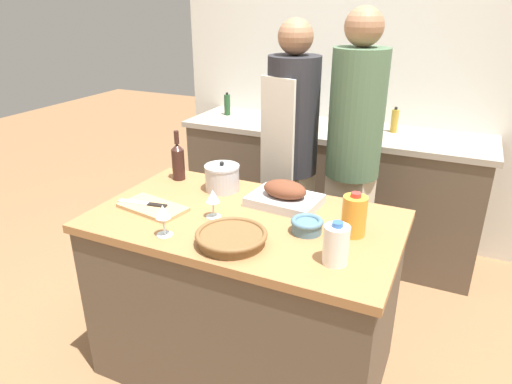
# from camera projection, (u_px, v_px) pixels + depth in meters

# --- Properties ---
(ground_plane) EXTENTS (12.00, 12.00, 0.00)m
(ground_plane) POSITION_uv_depth(u_px,v_px,m) (246.00, 362.00, 2.45)
(ground_plane) COLOR #8E6642
(kitchen_island) EXTENTS (1.41, 0.83, 0.87)m
(kitchen_island) POSITION_uv_depth(u_px,v_px,m) (246.00, 295.00, 2.28)
(kitchen_island) COLOR brown
(kitchen_island) RESTS_ON ground_plane
(back_counter) EXTENTS (2.18, 0.60, 0.94)m
(back_counter) POSITION_uv_depth(u_px,v_px,m) (329.00, 188.00, 3.46)
(back_counter) COLOR brown
(back_counter) RESTS_ON ground_plane
(back_wall) EXTENTS (2.68, 0.10, 2.55)m
(back_wall) POSITION_uv_depth(u_px,v_px,m) (349.00, 74.00, 3.43)
(back_wall) COLOR silver
(back_wall) RESTS_ON ground_plane
(roasting_pan) EXTENTS (0.35, 0.27, 0.12)m
(roasting_pan) POSITION_uv_depth(u_px,v_px,m) (285.00, 196.00, 2.22)
(roasting_pan) COLOR #BCBCC1
(roasting_pan) RESTS_ON kitchen_island
(wicker_basket) EXTENTS (0.30, 0.30, 0.05)m
(wicker_basket) POSITION_uv_depth(u_px,v_px,m) (231.00, 237.00, 1.87)
(wicker_basket) COLOR brown
(wicker_basket) RESTS_ON kitchen_island
(cutting_board) EXTENTS (0.35, 0.23, 0.02)m
(cutting_board) POSITION_uv_depth(u_px,v_px,m) (153.00, 207.00, 2.19)
(cutting_board) COLOR tan
(cutting_board) RESTS_ON kitchen_island
(stock_pot) EXTENTS (0.18, 0.18, 0.16)m
(stock_pot) POSITION_uv_depth(u_px,v_px,m) (222.00, 178.00, 2.38)
(stock_pot) COLOR #B7B7BC
(stock_pot) RESTS_ON kitchen_island
(mixing_bowl) EXTENTS (0.14, 0.14, 0.06)m
(mixing_bowl) POSITION_uv_depth(u_px,v_px,m) (307.00, 225.00, 1.96)
(mixing_bowl) COLOR slate
(mixing_bowl) RESTS_ON kitchen_island
(juice_jug) EXTENTS (0.10, 0.10, 0.19)m
(juice_jug) POSITION_uv_depth(u_px,v_px,m) (354.00, 216.00, 1.92)
(juice_jug) COLOR orange
(juice_jug) RESTS_ON kitchen_island
(milk_jug) EXTENTS (0.10, 0.10, 0.17)m
(milk_jug) POSITION_uv_depth(u_px,v_px,m) (336.00, 244.00, 1.72)
(milk_jug) COLOR white
(milk_jug) RESTS_ON kitchen_island
(wine_bottle_green) EXTENTS (0.07, 0.07, 0.28)m
(wine_bottle_green) POSITION_uv_depth(u_px,v_px,m) (178.00, 161.00, 2.51)
(wine_bottle_green) COLOR #381E19
(wine_bottle_green) RESTS_ON kitchen_island
(wine_glass_left) EXTENTS (0.07, 0.07, 0.14)m
(wine_glass_left) POSITION_uv_depth(u_px,v_px,m) (213.00, 198.00, 2.07)
(wine_glass_left) COLOR silver
(wine_glass_left) RESTS_ON kitchen_island
(wine_glass_right) EXTENTS (0.07, 0.07, 0.14)m
(wine_glass_right) POSITION_uv_depth(u_px,v_px,m) (163.00, 213.00, 1.91)
(wine_glass_right) COLOR silver
(wine_glass_right) RESTS_ON kitchen_island
(knife_chef) EXTENTS (0.25, 0.07, 0.01)m
(knife_chef) POSITION_uv_depth(u_px,v_px,m) (144.00, 203.00, 2.20)
(knife_chef) COLOR #B7B7BC
(knife_chef) RESTS_ON cutting_board
(stand_mixer) EXTENTS (0.18, 0.14, 0.29)m
(stand_mixer) POSITION_uv_depth(u_px,v_px,m) (297.00, 107.00, 3.36)
(stand_mixer) COLOR #333842
(stand_mixer) RESTS_ON back_counter
(condiment_bottle_tall) EXTENTS (0.05, 0.05, 0.18)m
(condiment_bottle_tall) POSITION_uv_depth(u_px,v_px,m) (227.00, 105.00, 3.62)
(condiment_bottle_tall) COLOR #234C28
(condiment_bottle_tall) RESTS_ON back_counter
(condiment_bottle_short) EXTENTS (0.05, 0.05, 0.18)m
(condiment_bottle_short) POSITION_uv_depth(u_px,v_px,m) (395.00, 121.00, 3.15)
(condiment_bottle_short) COLOR #B28E2D
(condiment_bottle_short) RESTS_ON back_counter
(person_cook_aproned) EXTENTS (0.31, 0.33, 1.71)m
(person_cook_aproned) POSITION_uv_depth(u_px,v_px,m) (292.00, 150.00, 2.74)
(person_cook_aproned) COLOR beige
(person_cook_aproned) RESTS_ON ground_plane
(person_cook_guest) EXTENTS (0.31, 0.31, 1.77)m
(person_cook_guest) POSITION_uv_depth(u_px,v_px,m) (353.00, 151.00, 2.60)
(person_cook_guest) COLOR beige
(person_cook_guest) RESTS_ON ground_plane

